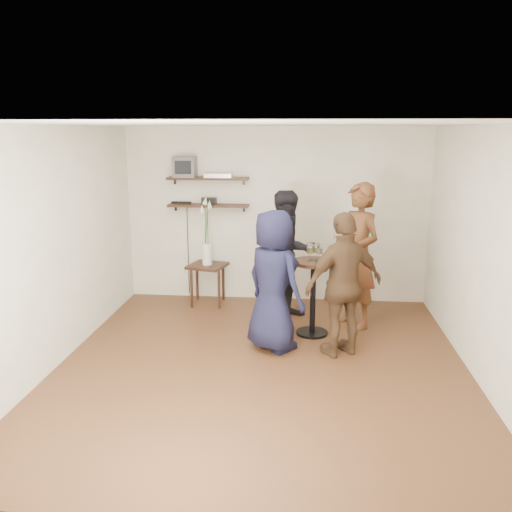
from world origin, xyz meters
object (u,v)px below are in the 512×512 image
at_px(drinks_table, 313,287).
at_px(person_plaid, 358,256).
at_px(side_table, 207,271).
at_px(crt_monitor, 185,167).
at_px(person_dark, 289,255).
at_px(person_brown, 344,285).
at_px(radio, 209,201).
at_px(dvd_deck, 219,175).
at_px(person_navy, 273,281).

height_order(drinks_table, person_plaid, person_plaid).
bearing_deg(side_table, crt_monitor, 144.60).
distance_m(crt_monitor, person_dark, 2.06).
distance_m(side_table, person_brown, 2.56).
bearing_deg(person_plaid, radio, -147.96).
bearing_deg(dvd_deck, person_dark, -34.53).
bearing_deg(crt_monitor, person_brown, -41.11).
relative_size(radio, person_brown, 0.13).
bearing_deg(person_plaid, person_navy, -83.06).
bearing_deg(radio, drinks_table, -40.94).
bearing_deg(person_dark, radio, 120.28).
bearing_deg(person_navy, person_plaid, -96.94).
xyz_separation_m(crt_monitor, person_brown, (2.23, -1.95, -1.18)).
relative_size(side_table, person_brown, 0.37).
relative_size(person_plaid, person_dark, 1.08).
distance_m(radio, person_plaid, 2.40).
bearing_deg(person_dark, person_plaid, -42.45).
bearing_deg(dvd_deck, crt_monitor, 180.00).
bearing_deg(side_table, radio, 90.02).
bearing_deg(person_brown, drinks_table, -90.00).
distance_m(dvd_deck, side_table, 1.42).
bearing_deg(dvd_deck, person_navy, -63.39).
distance_m(crt_monitor, person_navy, 2.62).
distance_m(radio, drinks_table, 2.24).
distance_m(crt_monitor, radio, 0.61).
height_order(radio, person_dark, person_dark).
relative_size(crt_monitor, person_plaid, 0.17).
xyz_separation_m(radio, side_table, (0.00, -0.25, -1.01)).
relative_size(side_table, person_dark, 0.35).
bearing_deg(person_brown, person_dark, -90.32).
bearing_deg(radio, crt_monitor, 180.00).
xyz_separation_m(crt_monitor, person_plaid, (2.47, -0.96, -1.07)).
distance_m(drinks_table, person_plaid, 0.77).
xyz_separation_m(dvd_deck, person_plaid, (1.97, -0.96, -0.95)).
xyz_separation_m(drinks_table, person_navy, (-0.47, -0.51, 0.22)).
xyz_separation_m(person_dark, person_navy, (-0.14, -1.12, -0.05)).
bearing_deg(crt_monitor, dvd_deck, 0.00).
xyz_separation_m(dvd_deck, person_dark, (1.06, -0.73, -1.02)).
distance_m(person_plaid, person_dark, 0.94).
height_order(dvd_deck, person_navy, dvd_deck).
relative_size(dvd_deck, person_dark, 0.23).
height_order(dvd_deck, radio, dvd_deck).
bearing_deg(person_plaid, person_dark, -137.55).
xyz_separation_m(person_plaid, person_brown, (-0.24, -0.99, -0.12)).
relative_size(dvd_deck, person_plaid, 0.21).
bearing_deg(person_dark, person_navy, -125.51).
height_order(crt_monitor, person_brown, crt_monitor).
relative_size(person_plaid, person_navy, 1.14).
distance_m(person_dark, person_brown, 1.39).
distance_m(dvd_deck, person_brown, 2.82).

